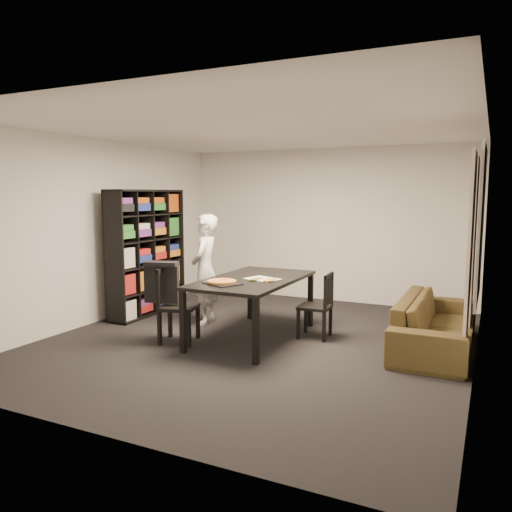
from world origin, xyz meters
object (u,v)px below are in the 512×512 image
at_px(pepperoni_pizza, 222,281).
at_px(baking_tray, 223,284).
at_px(person, 205,270).
at_px(bookshelf, 147,252).
at_px(dining_table, 253,284).
at_px(chair_left, 172,300).
at_px(sofa, 436,323).
at_px(chair_right, 321,301).

bearing_deg(pepperoni_pizza, baking_tray, -37.68).
relative_size(person, baking_tray, 3.89).
relative_size(bookshelf, dining_table, 1.02).
xyz_separation_m(dining_table, chair_left, (-0.84, -0.57, -0.18)).
height_order(chair_left, person, person).
distance_m(dining_table, sofa, 2.27).
bearing_deg(baking_tray, bookshelf, 151.48).
relative_size(pepperoni_pizza, sofa, 0.17).
xyz_separation_m(chair_left, chair_right, (1.62, 0.95, -0.05)).
bearing_deg(pepperoni_pizza, bookshelf, 151.59).
distance_m(chair_left, baking_tray, 0.74).
xyz_separation_m(chair_left, pepperoni_pizza, (0.68, 0.06, 0.27)).
bearing_deg(sofa, chair_left, 110.95).
height_order(pepperoni_pizza, sofa, pepperoni_pizza).
bearing_deg(chair_right, pepperoni_pizza, -49.92).
bearing_deg(bookshelf, baking_tray, -28.52).
xyz_separation_m(bookshelf, chair_right, (2.83, -0.13, -0.47)).
height_order(dining_table, person, person).
height_order(chair_left, baking_tray, chair_left).
distance_m(bookshelf, person, 1.15).
relative_size(bookshelf, person, 1.22).
relative_size(bookshelf, baking_tray, 4.75).
bearing_deg(person, chair_right, 75.98).
xyz_separation_m(dining_table, chair_right, (0.78, 0.39, -0.23)).
distance_m(chair_left, pepperoni_pizza, 0.73).
bearing_deg(person, dining_table, 53.65).
relative_size(chair_left, pepperoni_pizza, 2.67).
xyz_separation_m(chair_right, baking_tray, (-0.92, -0.90, 0.30)).
height_order(baking_tray, sofa, baking_tray).
distance_m(bookshelf, chair_left, 1.68).
relative_size(dining_table, chair_left, 2.00).
height_order(person, baking_tray, person).
height_order(chair_right, baking_tray, chair_right).
bearing_deg(chair_right, baking_tray, -48.78).
relative_size(chair_left, person, 0.60).
xyz_separation_m(chair_right, person, (-1.71, -0.02, 0.30)).
height_order(chair_right, person, person).
xyz_separation_m(dining_table, sofa, (2.15, 0.58, -0.40)).
bearing_deg(chair_right, sofa, 94.92).
relative_size(dining_table, pepperoni_pizza, 5.33).
bearing_deg(person, pepperoni_pizza, 26.54).
relative_size(dining_table, chair_right, 2.22).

